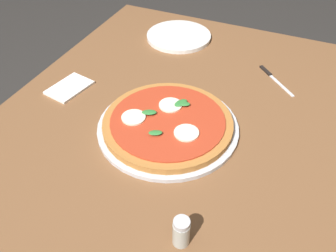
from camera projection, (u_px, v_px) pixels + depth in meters
dining_table at (170, 157)px, 1.03m from camera, size 1.36×1.00×0.71m
serving_tray at (168, 127)px, 0.98m from camera, size 0.38×0.38×0.01m
pizza at (168, 123)px, 0.97m from camera, size 0.35×0.35×0.03m
plate_white at (179, 36)px, 1.36m from camera, size 0.24×0.24×0.01m
napkin at (69, 88)px, 1.12m from camera, size 0.14×0.11×0.01m
knife at (272, 77)px, 1.17m from camera, size 0.13×0.13×0.01m
pepper_shaker at (181, 232)px, 0.71m from camera, size 0.03×0.03×0.07m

